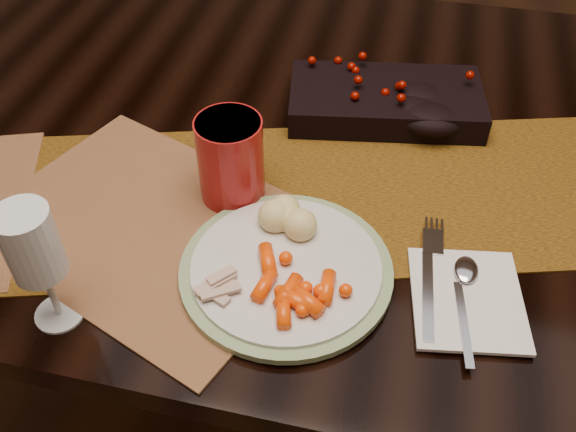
% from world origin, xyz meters
% --- Properties ---
extents(floor, '(5.00, 5.00, 0.00)m').
position_xyz_m(floor, '(0.00, 0.00, 0.00)').
color(floor, black).
rests_on(floor, ground).
extents(dining_table, '(1.80, 1.00, 0.75)m').
position_xyz_m(dining_table, '(0.00, 0.00, 0.38)').
color(dining_table, black).
rests_on(dining_table, floor).
extents(table_runner, '(1.58, 0.75, 0.00)m').
position_xyz_m(table_runner, '(-0.05, -0.16, 0.75)').
color(table_runner, black).
rests_on(table_runner, dining_table).
extents(centerpiece, '(0.33, 0.21, 0.06)m').
position_xyz_m(centerpiece, '(0.05, 0.07, 0.78)').
color(centerpiece, black).
rests_on(centerpiece, table_runner).
extents(placemat_main, '(0.52, 0.46, 0.00)m').
position_xyz_m(placemat_main, '(-0.22, -0.26, 0.75)').
color(placemat_main, '#937250').
rests_on(placemat_main, dining_table).
extents(dinner_plate, '(0.28, 0.28, 0.02)m').
position_xyz_m(dinner_plate, '(-0.03, -0.30, 0.76)').
color(dinner_plate, silver).
rests_on(dinner_plate, placemat_main).
extents(baby_carrots, '(0.14, 0.13, 0.02)m').
position_xyz_m(baby_carrots, '(-0.02, -0.35, 0.78)').
color(baby_carrots, '#FA4403').
rests_on(baby_carrots, dinner_plate).
extents(mashed_potatoes, '(0.09, 0.09, 0.04)m').
position_xyz_m(mashed_potatoes, '(-0.04, -0.24, 0.79)').
color(mashed_potatoes, '#D6C070').
rests_on(mashed_potatoes, dinner_plate).
extents(turkey_shreds, '(0.08, 0.07, 0.02)m').
position_xyz_m(turkey_shreds, '(-0.09, -0.36, 0.78)').
color(turkey_shreds, beige).
rests_on(turkey_shreds, dinner_plate).
extents(napkin, '(0.16, 0.17, 0.01)m').
position_xyz_m(napkin, '(0.20, -0.29, 0.76)').
color(napkin, silver).
rests_on(napkin, placemat_main).
extents(fork, '(0.04, 0.18, 0.00)m').
position_xyz_m(fork, '(0.15, -0.28, 0.76)').
color(fork, '#AFAEBB').
rests_on(fork, napkin).
extents(spoon, '(0.05, 0.16, 0.00)m').
position_xyz_m(spoon, '(0.20, -0.31, 0.76)').
color(spoon, '#A7A9C6').
rests_on(spoon, napkin).
extents(red_cup, '(0.09, 0.09, 0.13)m').
position_xyz_m(red_cup, '(-0.13, -0.17, 0.82)').
color(red_cup, maroon).
rests_on(red_cup, placemat_main).
extents(wine_glass, '(0.07, 0.07, 0.17)m').
position_xyz_m(wine_glass, '(-0.28, -0.42, 0.84)').
color(wine_glass, silver).
rests_on(wine_glass, dining_table).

